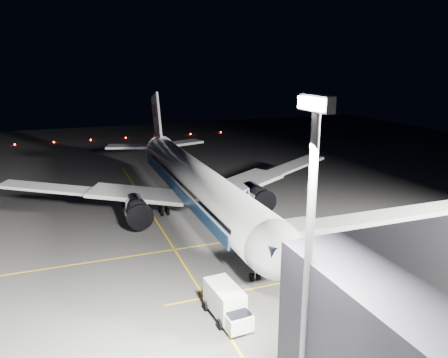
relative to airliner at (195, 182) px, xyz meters
name	(u,v)px	position (x,y,z in m)	size (l,w,h in m)	color
ground	(197,217)	(1.08, 0.00, -5.16)	(200.00, 200.00, 0.00)	#4C4C4F
guide_line_main	(221,243)	(11.08, 0.00, -5.16)	(0.25, 80.00, 0.01)	gold
guide_line_cross	(157,222)	(1.08, -6.00, -5.16)	(70.00, 0.25, 0.01)	gold
guide_line_side	(344,271)	(23.08, 10.00, -5.16)	(0.25, 40.00, 0.01)	gold
airliner	(195,182)	(0.00, 0.00, 0.00)	(61.48, 54.22, 16.64)	silver
jet_bridge	(407,223)	(23.08, 18.06, -0.58)	(3.60, 34.40, 6.30)	#B2B2B7
floodlight_mast_south	(308,256)	(41.08, -6.01, 7.21)	(2.40, 0.67, 20.70)	#59595E
taxiway_lights	(126,138)	(-70.92, 0.00, -4.94)	(0.44, 60.44, 0.44)	#FF140A
service_truck	(227,303)	(27.25, -5.29, -3.55)	(6.08, 2.98, 3.02)	white
baggage_tug	(230,193)	(-5.95, 7.99, -4.29)	(2.97, 2.56, 1.90)	black
safety_cone_a	(238,226)	(7.08, 4.00, -4.89)	(0.36, 0.36, 0.54)	#DC6409
safety_cone_b	(266,202)	(-1.12, 12.33, -4.82)	(0.45, 0.45, 0.68)	#DC6409
safety_cone_c	(220,209)	(-0.21, 4.00, -4.85)	(0.42, 0.42, 0.63)	#DC6409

